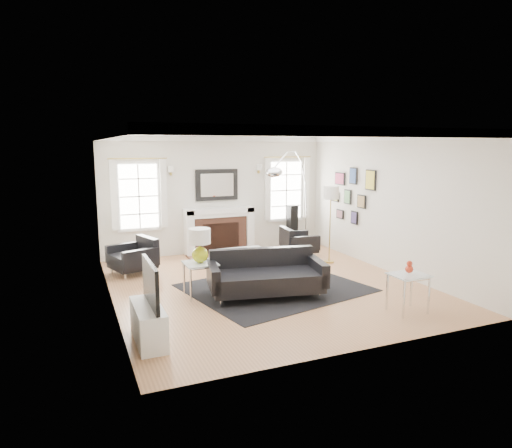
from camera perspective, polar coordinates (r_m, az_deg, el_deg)
name	(u,v)px	position (r m, az deg, el deg)	size (l,w,h in m)	color
floor	(266,285)	(8.63, 1.25, -7.63)	(6.00, 6.00, 0.00)	#9E6942
back_wall	(216,195)	(11.11, -4.97, 3.63)	(5.50, 0.04, 2.80)	silver
front_wall	(365,243)	(5.74, 13.44, -2.35)	(5.50, 0.04, 2.80)	silver
left_wall	(109,220)	(7.65, -17.93, 0.42)	(0.04, 6.00, 2.80)	silver
right_wall	(389,204)	(9.75, 16.27, 2.42)	(0.04, 6.00, 2.80)	silver
ceiling	(266,133)	(8.24, 1.32, 11.30)	(5.50, 6.00, 0.02)	white
crown_molding	(266,136)	(8.24, 1.32, 10.88)	(5.50, 6.00, 0.12)	white
fireplace	(220,231)	(11.04, -4.58, -0.91)	(1.70, 0.69, 1.11)	white
mantel_mirror	(217,185)	(11.04, -4.92, 4.90)	(1.05, 0.07, 0.75)	black
window_left	(139,196)	(10.64, -14.44, 3.41)	(1.24, 0.15, 1.62)	white
window_right	(286,190)	(11.74, 3.77, 4.26)	(1.24, 0.15, 1.62)	white
gallery_wall	(352,192)	(10.75, 11.85, 3.97)	(0.04, 1.73, 1.29)	black
tv_unit	(149,318)	(6.31, -13.27, -11.38)	(0.35, 1.00, 1.09)	white
area_rug	(275,288)	(8.46, 2.38, -7.95)	(2.99, 2.49, 0.01)	black
sofa	(266,276)	(7.94, 1.20, -6.53)	(2.11, 1.26, 0.65)	black
armchair_left	(135,257)	(9.64, -14.88, -4.04)	(1.02, 1.09, 0.60)	black
armchair_right	(297,243)	(10.85, 5.16, -2.35)	(0.82, 0.90, 0.56)	black
coffee_table	(246,253)	(9.43, -1.29, -3.66)	(0.95, 0.95, 0.42)	silver
side_table_left	(200,269)	(7.93, -6.98, -5.58)	(0.54, 0.54, 0.60)	silver
nesting_table	(408,282)	(7.52, 18.52, -6.87)	(0.56, 0.47, 0.61)	silver
gourd_lamp	(200,243)	(7.82, -7.04, -2.39)	(0.37, 0.37, 0.59)	#ADBA17
orange_vase	(409,268)	(7.46, 18.61, -5.18)	(0.12, 0.12, 0.20)	red
arc_floor_lamp	(292,198)	(10.59, 4.46, 3.25)	(1.81, 1.67, 2.56)	silver
stick_floor_lamp	(331,197)	(10.12, 9.33, 3.39)	(0.35, 0.35, 1.71)	#A68B39
speaker_tower	(292,227)	(11.62, 4.54, -0.33)	(0.22, 0.22, 1.10)	black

